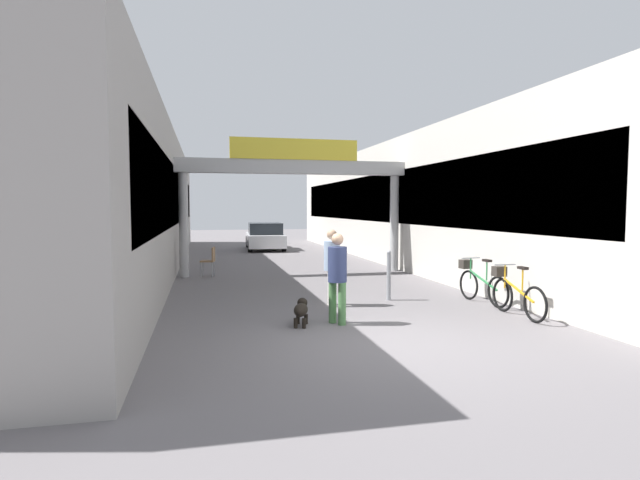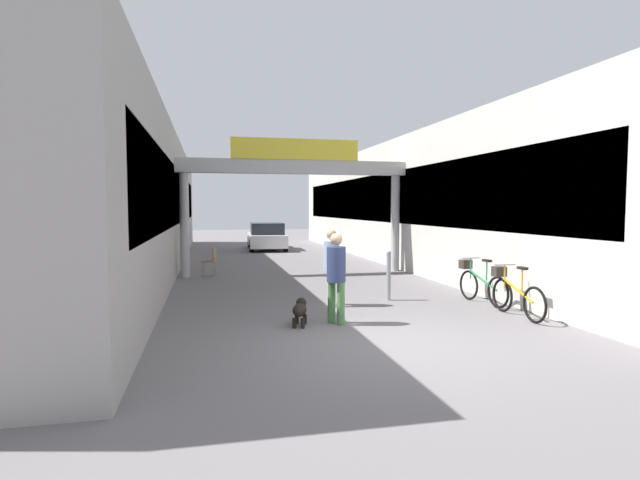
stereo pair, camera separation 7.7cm
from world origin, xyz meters
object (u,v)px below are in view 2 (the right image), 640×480
Objects in this scene: bicycle_green_second at (480,283)px; pedestrian_companion at (331,262)px; pedestrian_with_dog at (336,272)px; dog_on_leash at (300,310)px; bicycle_orange_nearest at (514,293)px; bollard_post_metal at (389,275)px; parked_car_white at (267,237)px; cafe_chair_wood_nearer at (211,259)px.

pedestrian_companion is at bearing 172.72° from bicycle_green_second.
pedestrian_with_dog is 2.50× the size of dog_on_leash.
pedestrian_companion is 3.68m from bicycle_orange_nearest.
bollard_post_metal is (-1.80, 2.07, 0.14)m from bicycle_orange_nearest.
pedestrian_with_dog is 3.56m from bicycle_orange_nearest.
pedestrian_companion is at bearing -91.08° from parked_car_white.
bicycle_orange_nearest is at bearing -28.64° from pedestrian_companion.
pedestrian_companion is 1.83× the size of cafe_chair_wood_nearer.
bollard_post_metal reaches higher than bicycle_orange_nearest.
pedestrian_with_dog is at bearing -2.72° from dog_on_leash.
pedestrian_with_dog is 1.45× the size of bollard_post_metal.
bicycle_green_second is at bearing -7.28° from pedestrian_companion.
bicycle_green_second is (4.22, 1.20, 0.15)m from dog_on_leash.
bicycle_orange_nearest is 1.50× the size of bollard_post_metal.
pedestrian_companion is 0.96× the size of bicycle_green_second.
bollard_post_metal is at bearing 12.67° from pedestrian_companion.
dog_on_leash is at bearing -141.00° from bollard_post_metal.
pedestrian_with_dog is 0.97× the size of bicycle_green_second.
bicycle_green_second is at bearing 88.14° from bicycle_orange_nearest.
bicycle_green_second is 8.00m from cafe_chair_wood_nearer.
pedestrian_companion is at bearing -167.33° from bollard_post_metal.
bicycle_orange_nearest reaches higher than cafe_chair_wood_nearer.
parked_car_white is (0.59, 16.12, -0.29)m from pedestrian_with_dog.
bollard_post_metal is (-1.84, 0.73, 0.14)m from bicycle_green_second.
pedestrian_with_dog is 0.40× the size of parked_car_white.
bollard_post_metal is at bearing 131.05° from bicycle_orange_nearest.
bicycle_green_second is 0.41× the size of parked_car_white.
parked_car_white is at bearing 101.29° from bicycle_green_second.
dog_on_leash is 6.95m from cafe_chair_wood_nearer.
parked_car_white is (0.27, 14.48, -0.28)m from pedestrian_companion.
bicycle_green_second is 1.90× the size of cafe_chair_wood_nearer.
bollard_post_metal is (2.38, 1.93, 0.29)m from dog_on_leash.
bicycle_orange_nearest is at bearing -50.57° from cafe_chair_wood_nearer.
pedestrian_with_dog is 3.80m from bicycle_green_second.
pedestrian_companion reaches higher than bicycle_orange_nearest.
pedestrian_with_dog reaches higher than dog_on_leash.
bicycle_orange_nearest is 16.49m from parked_car_white.
pedestrian_with_dog is at bearing -131.37° from bollard_post_metal.
bollard_post_metal is at bearing 158.35° from bicycle_green_second.
cafe_chair_wood_nearer is at bearing 129.43° from bicycle_orange_nearest.
parked_car_white is at bearing 85.57° from dog_on_leash.
bicycle_orange_nearest is at bearing -1.76° from pedestrian_with_dog.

